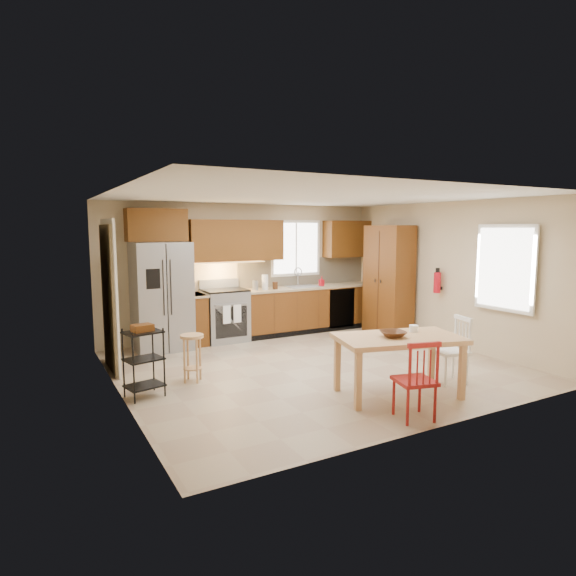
{
  "coord_description": "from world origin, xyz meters",
  "views": [
    {
      "loc": [
        -3.71,
        -5.91,
        2.05
      ],
      "look_at": [
        -0.22,
        0.4,
        1.15
      ],
      "focal_mm": 30.0,
      "sensor_mm": 36.0,
      "label": 1
    }
  ],
  "objects_px": {
    "pantry": "(388,280)",
    "fire_extinguisher": "(437,283)",
    "utility_cart": "(144,363)",
    "soap_bottle": "(321,281)",
    "chair_red": "(415,379)",
    "refrigerator": "(162,296)",
    "range_stove": "(225,316)",
    "dining_table": "(398,366)",
    "table_bowl": "(393,337)",
    "chair_white": "(450,350)",
    "table_jar": "(414,330)",
    "bar_stool": "(192,358)"
  },
  "relations": [
    {
      "from": "refrigerator",
      "to": "range_stove",
      "type": "xyz_separation_m",
      "value": [
        1.15,
        0.06,
        -0.45
      ]
    },
    {
      "from": "soap_bottle",
      "to": "utility_cart",
      "type": "height_order",
      "value": "soap_bottle"
    },
    {
      "from": "table_jar",
      "to": "bar_stool",
      "type": "distance_m",
      "value": 2.93
    },
    {
      "from": "pantry",
      "to": "refrigerator",
      "type": "bearing_deg",
      "value": 167.38
    },
    {
      "from": "chair_red",
      "to": "bar_stool",
      "type": "xyz_separation_m",
      "value": [
        -1.7,
        2.39,
        -0.12
      ]
    },
    {
      "from": "range_stove",
      "to": "pantry",
      "type": "distance_m",
      "value": 3.19
    },
    {
      "from": "chair_white",
      "to": "bar_stool",
      "type": "distance_m",
      "value": 3.44
    },
    {
      "from": "refrigerator",
      "to": "bar_stool",
      "type": "relative_size",
      "value": 2.84
    },
    {
      "from": "chair_red",
      "to": "utility_cart",
      "type": "distance_m",
      "value": 3.18
    },
    {
      "from": "chair_red",
      "to": "soap_bottle",
      "type": "bearing_deg",
      "value": 84.35
    },
    {
      "from": "table_jar",
      "to": "dining_table",
      "type": "bearing_deg",
      "value": -164.05
    },
    {
      "from": "pantry",
      "to": "utility_cart",
      "type": "xyz_separation_m",
      "value": [
        -4.93,
        -1.3,
        -0.62
      ]
    },
    {
      "from": "refrigerator",
      "to": "range_stove",
      "type": "height_order",
      "value": "refrigerator"
    },
    {
      "from": "chair_white",
      "to": "table_jar",
      "type": "distance_m",
      "value": 0.71
    },
    {
      "from": "soap_bottle",
      "to": "utility_cart",
      "type": "xyz_separation_m",
      "value": [
        -3.98,
        -2.2,
        -0.57
      ]
    },
    {
      "from": "refrigerator",
      "to": "utility_cart",
      "type": "distance_m",
      "value": 2.41
    },
    {
      "from": "soap_bottle",
      "to": "table_bowl",
      "type": "relative_size",
      "value": 0.63
    },
    {
      "from": "refrigerator",
      "to": "chair_white",
      "type": "xyz_separation_m",
      "value": [
        2.9,
        -3.62,
        -0.47
      ]
    },
    {
      "from": "dining_table",
      "to": "chair_white",
      "type": "bearing_deg",
      "value": 17.59
    },
    {
      "from": "dining_table",
      "to": "table_jar",
      "type": "height_order",
      "value": "table_jar"
    },
    {
      "from": "soap_bottle",
      "to": "pantry",
      "type": "bearing_deg",
      "value": -43.45
    },
    {
      "from": "fire_extinguisher",
      "to": "utility_cart",
      "type": "relative_size",
      "value": 0.42
    },
    {
      "from": "refrigerator",
      "to": "table_bowl",
      "type": "xyz_separation_m",
      "value": [
        1.85,
        -3.67,
        -0.17
      ]
    },
    {
      "from": "chair_white",
      "to": "table_jar",
      "type": "height_order",
      "value": "chair_white"
    },
    {
      "from": "table_bowl",
      "to": "dining_table",
      "type": "bearing_deg",
      "value": 0.0
    },
    {
      "from": "table_bowl",
      "to": "bar_stool",
      "type": "distance_m",
      "value": 2.65
    },
    {
      "from": "range_stove",
      "to": "dining_table",
      "type": "distance_m",
      "value": 3.82
    },
    {
      "from": "chair_red",
      "to": "pantry",
      "type": "bearing_deg",
      "value": 67.86
    },
    {
      "from": "soap_bottle",
      "to": "fire_extinguisher",
      "type": "distance_m",
      "value": 2.27
    },
    {
      "from": "chair_white",
      "to": "table_bowl",
      "type": "xyz_separation_m",
      "value": [
        -1.04,
        -0.05,
        0.3
      ]
    },
    {
      "from": "dining_table",
      "to": "bar_stool",
      "type": "bearing_deg",
      "value": 154.15
    },
    {
      "from": "range_stove",
      "to": "chair_red",
      "type": "bearing_deg",
      "value": -84.16
    },
    {
      "from": "refrigerator",
      "to": "bar_stool",
      "type": "bearing_deg",
      "value": -92.95
    },
    {
      "from": "pantry",
      "to": "table_jar",
      "type": "relative_size",
      "value": 17.22
    },
    {
      "from": "pantry",
      "to": "dining_table",
      "type": "distance_m",
      "value": 3.57
    },
    {
      "from": "pantry",
      "to": "chair_red",
      "type": "relative_size",
      "value": 2.39
    },
    {
      "from": "range_stove",
      "to": "utility_cart",
      "type": "xyz_separation_m",
      "value": [
        -1.95,
        -2.28,
        -0.03
      ]
    },
    {
      "from": "range_stove",
      "to": "bar_stool",
      "type": "xyz_separation_m",
      "value": [
        -1.25,
        -1.99,
        -0.14
      ]
    },
    {
      "from": "pantry",
      "to": "fire_extinguisher",
      "type": "xyz_separation_m",
      "value": [
        0.2,
        -1.05,
        0.05
      ]
    },
    {
      "from": "range_stove",
      "to": "chair_white",
      "type": "distance_m",
      "value": 4.07
    },
    {
      "from": "pantry",
      "to": "table_jar",
      "type": "height_order",
      "value": "pantry"
    },
    {
      "from": "soap_bottle",
      "to": "table_jar",
      "type": "xyz_separation_m",
      "value": [
        -0.91,
        -3.55,
        -0.23
      ]
    },
    {
      "from": "refrigerator",
      "to": "pantry",
      "type": "distance_m",
      "value": 4.23
    },
    {
      "from": "pantry",
      "to": "bar_stool",
      "type": "relative_size",
      "value": 3.28
    },
    {
      "from": "chair_red",
      "to": "chair_white",
      "type": "height_order",
      "value": "same"
    },
    {
      "from": "refrigerator",
      "to": "chair_white",
      "type": "distance_m",
      "value": 4.66
    },
    {
      "from": "dining_table",
      "to": "bar_stool",
      "type": "distance_m",
      "value": 2.69
    },
    {
      "from": "range_stove",
      "to": "dining_table",
      "type": "height_order",
      "value": "range_stove"
    },
    {
      "from": "chair_white",
      "to": "dining_table",
      "type": "bearing_deg",
      "value": 107.59
    },
    {
      "from": "dining_table",
      "to": "table_bowl",
      "type": "height_order",
      "value": "table_bowl"
    }
  ]
}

